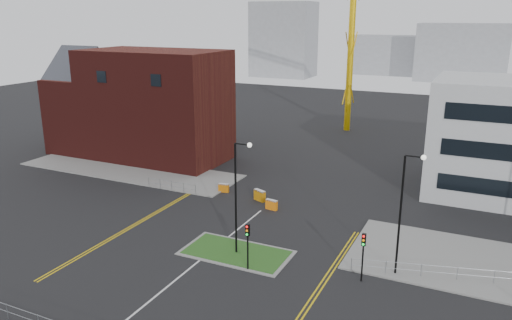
{
  "coord_description": "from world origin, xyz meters",
  "views": [
    {
      "loc": [
        18.75,
        -23.77,
        18.16
      ],
      "look_at": [
        -0.57,
        17.08,
        5.0
      ],
      "focal_mm": 35.0,
      "sensor_mm": 36.0,
      "label": 1
    }
  ],
  "objects": [
    {
      "name": "brick_building",
      "position": [
        -22.97,
        28.0,
        6.85
      ],
      "size": [
        24.2,
        10.07,
        14.24
      ],
      "color": "#451411",
      "rests_on": "ground"
    },
    {
      "name": "skyline_d",
      "position": [
        -8.0,
        140.0,
        6.0
      ],
      "size": [
        30.0,
        12.0,
        12.0
      ],
      "primitive_type": "cube",
      "color": "gray",
      "rests_on": "ground"
    },
    {
      "name": "traffic_light_right",
      "position": [
        12.0,
        7.98,
        2.57
      ],
      "size": [
        0.28,
        0.33,
        3.65
      ],
      "color": "black",
      "rests_on": "ground"
    },
    {
      "name": "yellow_right_a",
      "position": [
        9.5,
        6.0,
        0.01
      ],
      "size": [
        0.12,
        20.0,
        0.01
      ],
      "primitive_type": "cube",
      "color": "gold",
      "rests_on": "ground"
    },
    {
      "name": "traffic_light_island",
      "position": [
        4.0,
        5.98,
        2.57
      ],
      "size": [
        0.28,
        0.33,
        3.65
      ],
      "color": "black",
      "rests_on": "ground"
    },
    {
      "name": "barrier_left",
      "position": [
        -5.8,
        20.07,
        0.51
      ],
      "size": [
        1.16,
        0.6,
        0.93
      ],
      "color": "#C4660A",
      "rests_on": "ground"
    },
    {
      "name": "yellow_right_b",
      "position": [
        9.8,
        6.0,
        0.01
      ],
      "size": [
        0.12,
        20.0,
        0.01
      ],
      "primitive_type": "cube",
      "color": "gold",
      "rests_on": "ground"
    },
    {
      "name": "skyline_b",
      "position": [
        10.0,
        130.0,
        8.0
      ],
      "size": [
        24.0,
        12.0,
        16.0
      ],
      "primitive_type": "cube",
      "color": "gray",
      "rests_on": "ground"
    },
    {
      "name": "railing_right",
      "position": [
        20.5,
        11.5,
        0.78
      ],
      "size": [
        19.05,
        5.05,
        1.1
      ],
      "color": "gray",
      "rests_on": "ground"
    },
    {
      "name": "barrier_right",
      "position": [
        0.8,
        17.7,
        0.54
      ],
      "size": [
        1.22,
        0.57,
        0.99
      ],
      "color": "orange",
      "rests_on": "ground"
    },
    {
      "name": "island_kerb",
      "position": [
        2.0,
        8.0,
        0.04
      ],
      "size": [
        8.6,
        4.6,
        0.08
      ],
      "primitive_type": "cube",
      "color": "slate",
      "rests_on": "ground"
    },
    {
      "name": "streetlamp_right_near",
      "position": [
        14.22,
        10.0,
        5.41
      ],
      "size": [
        1.46,
        0.36,
        9.18
      ],
      "color": "black",
      "rests_on": "ground"
    },
    {
      "name": "pavement_left",
      "position": [
        -20.0,
        22.0,
        0.06
      ],
      "size": [
        28.0,
        8.0,
        0.12
      ],
      "primitive_type": "cube",
      "color": "slate",
      "rests_on": "ground"
    },
    {
      "name": "barrier_mid",
      "position": [
        -1.24,
        19.38,
        0.61
      ],
      "size": [
        1.41,
        0.95,
        1.13
      ],
      "color": "#C87A0B",
      "rests_on": "ground"
    },
    {
      "name": "yellow_left_b",
      "position": [
        -8.7,
        10.0,
        0.01
      ],
      "size": [
        0.12,
        24.0,
        0.01
      ],
      "primitive_type": "cube",
      "color": "gold",
      "rests_on": "ground"
    },
    {
      "name": "skyline_a",
      "position": [
        -40.0,
        120.0,
        11.0
      ],
      "size": [
        18.0,
        12.0,
        22.0
      ],
      "primitive_type": "cube",
      "color": "gray",
      "rests_on": "ground"
    },
    {
      "name": "yellow_left_a",
      "position": [
        -9.0,
        10.0,
        0.01
      ],
      "size": [
        0.12,
        24.0,
        0.01
      ],
      "primitive_type": "cube",
      "color": "gold",
      "rests_on": "ground"
    },
    {
      "name": "ground",
      "position": [
        0.0,
        0.0,
        0.0
      ],
      "size": [
        200.0,
        200.0,
        0.0
      ],
      "primitive_type": "plane",
      "color": "black",
      "rests_on": "ground"
    },
    {
      "name": "centre_line",
      "position": [
        0.0,
        2.0,
        0.01
      ],
      "size": [
        0.15,
        30.0,
        0.01
      ],
      "primitive_type": "cube",
      "color": "silver",
      "rests_on": "ground"
    },
    {
      "name": "railing_left",
      "position": [
        -11.0,
        18.0,
        0.74
      ],
      "size": [
        6.05,
        0.05,
        1.1
      ],
      "color": "gray",
      "rests_on": "ground"
    },
    {
      "name": "streetlamp_island",
      "position": [
        2.22,
        8.0,
        5.41
      ],
      "size": [
        1.46,
        0.36,
        9.18
      ],
      "color": "black",
      "rests_on": "ground"
    },
    {
      "name": "grass_island",
      "position": [
        2.0,
        8.0,
        0.06
      ],
      "size": [
        8.0,
        4.0,
        0.12
      ],
      "primitive_type": "cube",
      "color": "#1D4517",
      "rests_on": "ground"
    }
  ]
}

